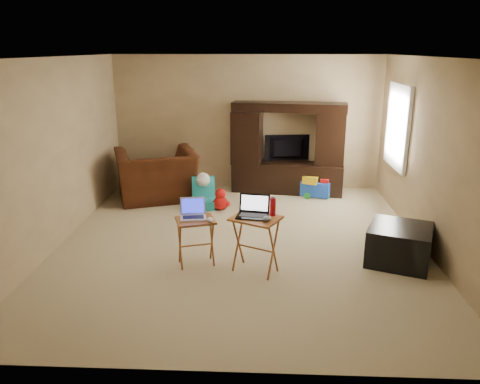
{
  "coord_description": "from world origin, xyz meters",
  "views": [
    {
      "loc": [
        0.27,
        -6.05,
        2.61
      ],
      "look_at": [
        0.0,
        -0.2,
        0.8
      ],
      "focal_mm": 35.0,
      "sensor_mm": 36.0,
      "label": 1
    }
  ],
  "objects_px": {
    "plush_toy": "(221,199)",
    "tray_table_left": "(196,242)",
    "push_toy": "(316,186)",
    "laptop_right": "(252,207)",
    "mouse_right": "(267,219)",
    "recliner": "(157,175)",
    "ottoman": "(399,245)",
    "television": "(288,148)",
    "laptop_left": "(193,209)",
    "entertainment_center": "(288,148)",
    "child_rocker": "(202,193)",
    "mouse_left": "(210,220)",
    "tray_table_right": "(255,245)",
    "water_bottle": "(273,207)"
  },
  "relations": [
    {
      "from": "laptop_right",
      "to": "entertainment_center",
      "type": "bearing_deg",
      "value": 88.86
    },
    {
      "from": "plush_toy",
      "to": "mouse_left",
      "type": "distance_m",
      "value": 2.2
    },
    {
      "from": "tray_table_left",
      "to": "laptop_right",
      "type": "relative_size",
      "value": 1.64
    },
    {
      "from": "laptop_right",
      "to": "water_bottle",
      "type": "xyz_separation_m",
      "value": [
        0.24,
        0.06,
        -0.01
      ]
    },
    {
      "from": "entertainment_center",
      "to": "plush_toy",
      "type": "xyz_separation_m",
      "value": [
        -1.17,
        -1.1,
        -0.65
      ]
    },
    {
      "from": "entertainment_center",
      "to": "tray_table_left",
      "type": "height_order",
      "value": "entertainment_center"
    },
    {
      "from": "laptop_left",
      "to": "mouse_left",
      "type": "bearing_deg",
      "value": -33.66
    },
    {
      "from": "child_rocker",
      "to": "mouse_left",
      "type": "height_order",
      "value": "mouse_left"
    },
    {
      "from": "plush_toy",
      "to": "laptop_right",
      "type": "bearing_deg",
      "value": -75.46
    },
    {
      "from": "plush_toy",
      "to": "mouse_left",
      "type": "xyz_separation_m",
      "value": [
        0.07,
        -2.16,
        0.44
      ]
    },
    {
      "from": "entertainment_center",
      "to": "ottoman",
      "type": "relative_size",
      "value": 2.76
    },
    {
      "from": "television",
      "to": "mouse_right",
      "type": "xyz_separation_m",
      "value": [
        -0.42,
        -3.61,
        -0.08
      ]
    },
    {
      "from": "television",
      "to": "mouse_left",
      "type": "height_order",
      "value": "television"
    },
    {
      "from": "laptop_left",
      "to": "water_bottle",
      "type": "distance_m",
      "value": 0.98
    },
    {
      "from": "ottoman",
      "to": "tray_table_right",
      "type": "bearing_deg",
      "value": -169.29
    },
    {
      "from": "television",
      "to": "laptop_left",
      "type": "xyz_separation_m",
      "value": [
        -1.32,
        -3.3,
        -0.08
      ]
    },
    {
      "from": "child_rocker",
      "to": "water_bottle",
      "type": "xyz_separation_m",
      "value": [
        1.13,
        -2.24,
        0.55
      ]
    },
    {
      "from": "push_toy",
      "to": "tray_table_left",
      "type": "distance_m",
      "value": 3.41
    },
    {
      "from": "tray_table_left",
      "to": "laptop_right",
      "type": "distance_m",
      "value": 0.88
    },
    {
      "from": "mouse_right",
      "to": "entertainment_center",
      "type": "bearing_deg",
      "value": 83.11
    },
    {
      "from": "push_toy",
      "to": "water_bottle",
      "type": "relative_size",
      "value": 2.47
    },
    {
      "from": "entertainment_center",
      "to": "laptop_right",
      "type": "xyz_separation_m",
      "value": [
        -0.59,
        -3.32,
        -0.02
      ]
    },
    {
      "from": "plush_toy",
      "to": "tray_table_left",
      "type": "xyz_separation_m",
      "value": [
        -0.12,
        -2.09,
        0.11
      ]
    },
    {
      "from": "television",
      "to": "mouse_left",
      "type": "distance_m",
      "value": 3.58
    },
    {
      "from": "entertainment_center",
      "to": "laptop_left",
      "type": "height_order",
      "value": "entertainment_center"
    },
    {
      "from": "entertainment_center",
      "to": "tray_table_right",
      "type": "distance_m",
      "value": 3.42
    },
    {
      "from": "plush_toy",
      "to": "mouse_right",
      "type": "bearing_deg",
      "value": -72.47
    },
    {
      "from": "television",
      "to": "tray_table_right",
      "type": "xyz_separation_m",
      "value": [
        -0.55,
        -3.49,
        -0.45
      ]
    },
    {
      "from": "child_rocker",
      "to": "mouse_right",
      "type": "height_order",
      "value": "mouse_right"
    },
    {
      "from": "push_toy",
      "to": "tray_table_left",
      "type": "xyz_separation_m",
      "value": [
        -1.8,
        -2.9,
        0.1
      ]
    },
    {
      "from": "entertainment_center",
      "to": "plush_toy",
      "type": "relative_size",
      "value": 5.52
    },
    {
      "from": "laptop_left",
      "to": "water_bottle",
      "type": "relative_size",
      "value": 1.46
    },
    {
      "from": "entertainment_center",
      "to": "laptop_left",
      "type": "xyz_separation_m",
      "value": [
        -1.32,
        -3.15,
        -0.12
      ]
    },
    {
      "from": "recliner",
      "to": "push_toy",
      "type": "height_order",
      "value": "recliner"
    },
    {
      "from": "mouse_left",
      "to": "entertainment_center",
      "type": "bearing_deg",
      "value": 71.34
    },
    {
      "from": "television",
      "to": "push_toy",
      "type": "height_order",
      "value": "television"
    },
    {
      "from": "laptop_left",
      "to": "mouse_right",
      "type": "distance_m",
      "value": 0.95
    },
    {
      "from": "laptop_left",
      "to": "laptop_right",
      "type": "height_order",
      "value": "laptop_right"
    },
    {
      "from": "entertainment_center",
      "to": "ottoman",
      "type": "bearing_deg",
      "value": -59.16
    },
    {
      "from": "push_toy",
      "to": "laptop_right",
      "type": "distance_m",
      "value": 3.29
    },
    {
      "from": "laptop_right",
      "to": "television",
      "type": "bearing_deg",
      "value": 89.28
    },
    {
      "from": "push_toy",
      "to": "recliner",
      "type": "bearing_deg",
      "value": -152.95
    },
    {
      "from": "mouse_left",
      "to": "recliner",
      "type": "bearing_deg",
      "value": 115.0
    },
    {
      "from": "tray_table_right",
      "to": "television",
      "type": "bearing_deg",
      "value": 108.2
    },
    {
      "from": "water_bottle",
      "to": "laptop_left",
      "type": "bearing_deg",
      "value": 173.61
    },
    {
      "from": "recliner",
      "to": "ottoman",
      "type": "height_order",
      "value": "recliner"
    },
    {
      "from": "laptop_left",
      "to": "mouse_left",
      "type": "xyz_separation_m",
      "value": [
        0.22,
        -0.1,
        -0.1
      ]
    },
    {
      "from": "entertainment_center",
      "to": "tray_table_right",
      "type": "height_order",
      "value": "entertainment_center"
    },
    {
      "from": "television",
      "to": "recliner",
      "type": "height_order",
      "value": "television"
    },
    {
      "from": "entertainment_center",
      "to": "television",
      "type": "distance_m",
      "value": 0.15
    }
  ]
}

